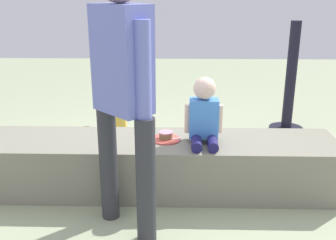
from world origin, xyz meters
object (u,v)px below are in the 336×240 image
(child_seated, at_px, (204,115))
(party_cup_red, at_px, (253,137))
(adult_standing, at_px, (123,77))
(handbag_brown_canvas, at_px, (88,146))
(handbag_black_leather, at_px, (205,124))
(water_bottle_near_gift, at_px, (179,149))
(cake_plate, at_px, (166,137))
(gift_bag, at_px, (117,128))

(child_seated, distance_m, party_cup_red, 1.31)
(adult_standing, relative_size, handbag_brown_canvas, 5.58)
(child_seated, relative_size, handbag_black_leather, 1.51)
(child_seated, bearing_deg, handbag_brown_canvas, 147.76)
(handbag_black_leather, bearing_deg, water_bottle_near_gift, -113.38)
(adult_standing, xyz_separation_m, handbag_black_leather, (0.61, 1.77, -0.89))
(party_cup_red, bearing_deg, child_seated, -118.83)
(cake_plate, bearing_deg, gift_bag, 117.94)
(child_seated, relative_size, party_cup_red, 4.63)
(cake_plate, bearing_deg, adult_standing, -113.39)
(water_bottle_near_gift, bearing_deg, handbag_brown_canvas, 178.91)
(handbag_black_leather, bearing_deg, handbag_brown_canvas, -150.76)
(cake_plate, height_order, water_bottle_near_gift, cake_plate)
(gift_bag, bearing_deg, handbag_black_leather, 15.09)
(water_bottle_near_gift, height_order, handbag_brown_canvas, handbag_brown_canvas)
(cake_plate, xyz_separation_m, handbag_black_leather, (0.38, 1.24, -0.32))
(adult_standing, bearing_deg, water_bottle_near_gift, 73.40)
(child_seated, distance_m, water_bottle_near_gift, 0.84)
(cake_plate, height_order, handbag_brown_canvas, cake_plate)
(child_seated, height_order, cake_plate, child_seated)
(child_seated, relative_size, handbag_brown_canvas, 1.63)
(child_seated, height_order, adult_standing, adult_standing)
(party_cup_red, relative_size, handbag_black_leather, 0.33)
(water_bottle_near_gift, relative_size, handbag_brown_canvas, 0.66)
(child_seated, height_order, handbag_black_leather, child_seated)
(child_seated, height_order, water_bottle_near_gift, child_seated)
(handbag_brown_canvas, bearing_deg, handbag_black_leather, 29.24)
(child_seated, relative_size, cake_plate, 2.16)
(gift_bag, height_order, handbag_black_leather, same)
(cake_plate, relative_size, water_bottle_near_gift, 1.14)
(cake_plate, relative_size, handbag_black_leather, 0.70)
(handbag_black_leather, xyz_separation_m, handbag_brown_canvas, (-1.12, -0.63, -0.01))
(child_seated, distance_m, handbag_black_leather, 1.37)
(handbag_brown_canvas, bearing_deg, gift_bag, 60.85)
(party_cup_red, relative_size, handbag_brown_canvas, 0.35)
(child_seated, xyz_separation_m, handbag_black_leather, (0.11, 1.27, -0.51))
(child_seated, relative_size, adult_standing, 0.29)
(gift_bag, bearing_deg, adult_standing, -79.05)
(water_bottle_near_gift, bearing_deg, child_seated, -74.57)
(party_cup_red, distance_m, handbag_black_leather, 0.52)
(party_cup_red, height_order, handbag_brown_canvas, handbag_brown_canvas)
(cake_plate, xyz_separation_m, handbag_brown_canvas, (-0.74, 0.61, -0.33))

